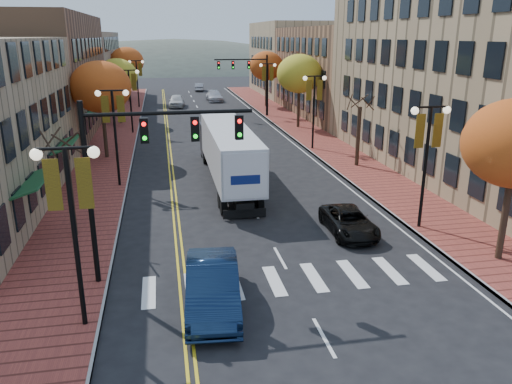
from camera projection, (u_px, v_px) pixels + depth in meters
name	position (u px, v px, depth m)	size (l,w,h in m)	color
ground	(306.00, 305.00, 17.67)	(200.00, 200.00, 0.00)	black
sidewalk_left	(116.00, 137.00, 46.50)	(4.00, 85.00, 0.15)	brown
sidewalk_right	(302.00, 130.00, 49.68)	(4.00, 85.00, 0.15)	brown
building_left_mid	(26.00, 75.00, 46.72)	(12.00, 24.00, 11.00)	brown
building_left_far	(70.00, 67.00, 70.37)	(12.00, 26.00, 9.50)	#9E8966
building_right_near	(507.00, 60.00, 33.67)	(15.00, 28.00, 15.00)	#997F5B
building_right_mid	(359.00, 72.00, 58.78)	(15.00, 24.00, 10.00)	brown
building_right_far	(307.00, 59.00, 79.24)	(15.00, 20.00, 11.00)	#9E8966
tree_left_a	(70.00, 192.00, 22.89)	(0.28, 0.28, 4.20)	#382619
tree_left_b	(101.00, 87.00, 36.91)	(4.48, 4.48, 7.21)	#382619
tree_left_c	(117.00, 76.00, 52.02)	(4.16, 4.16, 6.69)	#382619
tree_left_d	(127.00, 62.00, 68.72)	(4.61, 4.61, 7.42)	#382619
tree_right_b	(358.00, 136.00, 35.44)	(0.28, 0.28, 4.20)	#382619
tree_right_c	(299.00, 74.00, 49.47)	(4.48, 4.48, 7.21)	#382619
tree_right_d	(266.00, 66.00, 64.51)	(4.35, 4.35, 7.00)	#382619
lamp_left_a	(71.00, 204.00, 15.04)	(1.96, 0.36, 6.05)	black
lamp_left_b	(114.00, 119.00, 30.03)	(1.96, 0.36, 6.05)	black
lamp_left_c	(130.00, 89.00, 46.89)	(1.96, 0.36, 6.05)	black
lamp_left_d	(137.00, 74.00, 63.76)	(1.96, 0.36, 6.05)	black
lamp_right_a	(428.00, 144.00, 23.32)	(1.96, 0.36, 6.05)	black
lamp_right_b	(314.00, 98.00, 40.18)	(1.96, 0.36, 6.05)	black
lamp_right_c	(268.00, 79.00, 57.05)	(1.96, 0.36, 6.05)	black
traffic_mast_near	(141.00, 157.00, 18.02)	(6.10, 0.35, 7.00)	black
traffic_mast_far	(250.00, 74.00, 56.50)	(6.10, 0.34, 7.00)	black
semi_truck	(227.00, 149.00, 31.77)	(2.49, 14.96, 3.74)	black
navy_sedan	(213.00, 286.00, 17.27)	(1.78, 5.10, 1.68)	#0D1D37
black_suv	(349.00, 222.00, 23.91)	(1.98, 4.29, 1.19)	black
car_far_white	(177.00, 101.00, 65.81)	(1.91, 4.75, 1.62)	silver
car_far_silver	(214.00, 96.00, 71.63)	(2.07, 5.10, 1.48)	#B6B6BE
car_far_oncoming	(200.00, 87.00, 84.68)	(1.36, 3.91, 1.29)	#A2A2A9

